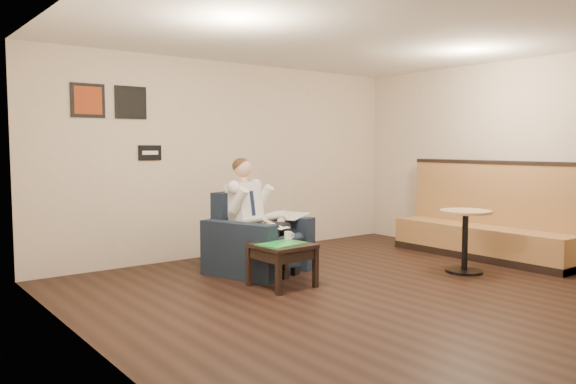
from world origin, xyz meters
TOP-DOWN VIEW (x-y plane):
  - ground at (0.00, 0.00)m, footprint 6.00×6.00m
  - wall_back at (0.00, 3.00)m, footprint 6.00×0.02m
  - wall_left at (-3.00, 0.00)m, footprint 0.02×6.00m
  - wall_right at (3.00, 0.00)m, footprint 0.02×6.00m
  - ceiling at (0.00, 0.00)m, footprint 6.00×6.00m
  - seating_sign at (-1.30, 2.98)m, footprint 0.32×0.02m
  - art_print_left at (-2.10, 2.98)m, footprint 0.42×0.03m
  - art_print_right at (-1.55, 2.98)m, footprint 0.42×0.03m
  - armchair at (-0.43, 1.71)m, footprint 1.31×1.31m
  - seated_man at (-0.39, 1.58)m, footprint 0.93×1.14m
  - lap_papers at (-0.36, 1.48)m, footprint 0.34×0.39m
  - newspaper at (0.00, 1.73)m, footprint 0.61×0.67m
  - side_table at (-0.65, 0.93)m, footprint 0.62×0.62m
  - green_folder at (-0.68, 0.91)m, footprint 0.54×0.43m
  - coffee_mug at (-0.46, 1.07)m, footprint 0.09×0.09m
  - smartphone at (-0.60, 1.11)m, footprint 0.16×0.10m
  - banquette at (2.59, 0.51)m, footprint 0.63×2.65m
  - cafe_table at (1.61, 0.10)m, footprint 0.80×0.80m

SIDE VIEW (x-z plane):
  - ground at x=0.00m, z-range 0.00..0.00m
  - side_table at x=-0.65m, z-range 0.00..0.49m
  - cafe_table at x=1.61m, z-range 0.00..0.79m
  - smartphone at x=-0.60m, z-range 0.49..0.50m
  - green_folder at x=-0.68m, z-range 0.49..0.50m
  - armchair at x=-0.43m, z-range 0.00..1.00m
  - coffee_mug at x=-0.46m, z-range 0.49..0.59m
  - lap_papers at x=-0.36m, z-range 0.61..0.62m
  - banquette at x=2.59m, z-range 0.00..1.36m
  - newspaper at x=0.00m, z-range 0.68..0.69m
  - seated_man at x=-0.39m, z-range 0.00..1.38m
  - wall_back at x=0.00m, z-range 0.00..2.80m
  - wall_left at x=-3.00m, z-range 0.00..2.80m
  - wall_right at x=3.00m, z-range 0.00..2.80m
  - seating_sign at x=-1.30m, z-range 1.40..1.60m
  - art_print_left at x=-2.10m, z-range 1.94..2.36m
  - art_print_right at x=-1.55m, z-range 1.94..2.36m
  - ceiling at x=0.00m, z-range 2.79..2.81m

